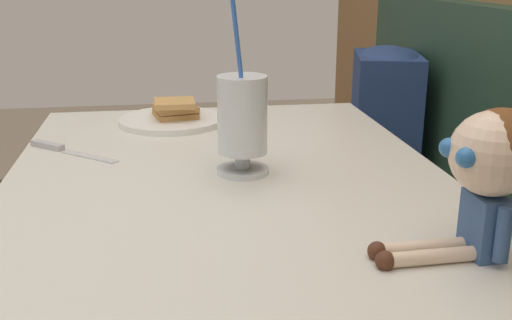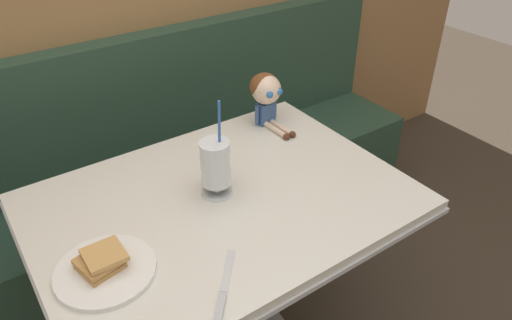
% 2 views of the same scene
% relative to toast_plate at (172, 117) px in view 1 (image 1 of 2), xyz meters
% --- Properties ---
extents(diner_table, '(1.11, 0.81, 0.74)m').
position_rel_toast_plate_xyz_m(diner_table, '(0.40, 0.09, -0.21)').
color(diner_table, silver).
rests_on(diner_table, ground).
extents(toast_plate, '(0.25, 0.25, 0.06)m').
position_rel_toast_plate_xyz_m(toast_plate, '(0.00, 0.00, 0.00)').
color(toast_plate, white).
rests_on(toast_plate, diner_table).
extents(milkshake_glass, '(0.10, 0.10, 0.32)m').
position_rel_toast_plate_xyz_m(milkshake_glass, '(0.39, 0.12, 0.08)').
color(milkshake_glass, silver).
rests_on(milkshake_glass, diner_table).
extents(butter_knife, '(0.17, 0.19, 0.01)m').
position_rel_toast_plate_xyz_m(butter_knife, '(0.20, -0.24, -0.01)').
color(butter_knife, silver).
rests_on(butter_knife, diner_table).
extents(seated_doll, '(0.12, 0.22, 0.20)m').
position_rel_toast_plate_xyz_m(seated_doll, '(0.77, 0.39, 0.11)').
color(seated_doll, '#385689').
rests_on(seated_doll, diner_table).
extents(backpack, '(0.34, 0.30, 0.41)m').
position_rel_toast_plate_xyz_m(backpack, '(-0.44, 0.69, -0.10)').
color(backpack, navy).
rests_on(backpack, booth_bench).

